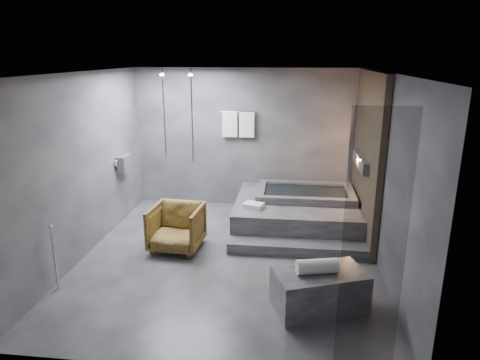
# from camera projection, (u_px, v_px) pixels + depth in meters

# --- Properties ---
(room) EXTENTS (5.00, 5.04, 2.82)m
(room) POSITION_uv_depth(u_px,v_px,m) (257.00, 146.00, 6.37)
(room) COLOR #2C2C2E
(room) RESTS_ON ground
(tub_deck) EXTENTS (2.20, 2.00, 0.50)m
(tub_deck) POSITION_uv_depth(u_px,v_px,m) (296.00, 212.00, 7.86)
(tub_deck) COLOR #313133
(tub_deck) RESTS_ON ground
(tub_step) EXTENTS (2.20, 0.36, 0.18)m
(tub_step) POSITION_uv_depth(u_px,v_px,m) (297.00, 248.00, 6.78)
(tub_step) COLOR #313133
(tub_step) RESTS_ON ground
(concrete_bench) EXTENTS (1.24, 0.96, 0.50)m
(concrete_bench) POSITION_uv_depth(u_px,v_px,m) (319.00, 290.00, 5.28)
(concrete_bench) COLOR #37373A
(concrete_bench) RESTS_ON ground
(driftwood_chair) EXTENTS (0.85, 0.87, 0.73)m
(driftwood_chair) POSITION_uv_depth(u_px,v_px,m) (177.00, 227.00, 6.88)
(driftwood_chair) COLOR #402D10
(driftwood_chair) RESTS_ON ground
(rolled_towel) EXTENTS (0.54, 0.30, 0.18)m
(rolled_towel) POSITION_uv_depth(u_px,v_px,m) (317.00, 266.00, 5.16)
(rolled_towel) COLOR white
(rolled_towel) RESTS_ON concrete_bench
(deck_towel) EXTENTS (0.38, 0.33, 0.09)m
(deck_towel) POSITION_uv_depth(u_px,v_px,m) (253.00, 206.00, 7.35)
(deck_towel) COLOR silver
(deck_towel) RESTS_ON tub_deck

